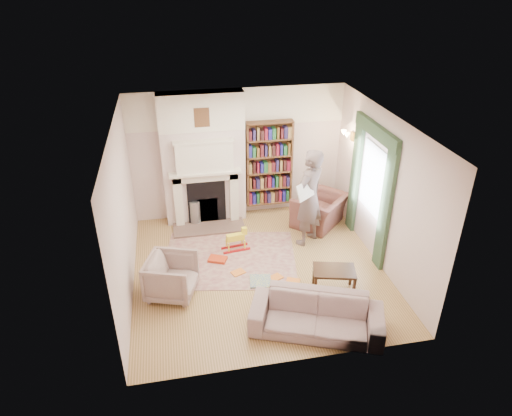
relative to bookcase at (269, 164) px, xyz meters
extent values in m
plane|color=olive|center=(-0.65, -2.12, -1.18)|extent=(4.50, 4.50, 0.00)
plane|color=white|center=(-0.65, -2.12, 1.62)|extent=(4.50, 4.50, 0.00)
plane|color=beige|center=(-0.65, 0.13, 0.22)|extent=(4.50, 0.00, 4.50)
plane|color=beige|center=(-0.65, -4.37, 0.22)|extent=(4.50, 0.00, 4.50)
plane|color=beige|center=(-2.90, -2.12, 0.22)|extent=(0.00, 4.50, 4.50)
plane|color=beige|center=(1.60, -2.12, 0.22)|extent=(0.00, 4.50, 4.50)
cube|color=beige|center=(-1.40, -0.04, 0.22)|extent=(1.70, 0.35, 2.80)
cube|color=silver|center=(-1.40, -0.33, 0.04)|extent=(1.47, 0.24, 0.05)
cube|color=black|center=(-1.40, -0.24, -0.68)|extent=(0.80, 0.06, 0.96)
cube|color=silver|center=(-1.40, -0.31, 0.38)|extent=(1.15, 0.18, 0.62)
cube|color=brown|center=(0.00, 0.00, 0.00)|extent=(1.00, 0.24, 1.85)
cube|color=silver|center=(1.58, -1.72, 0.27)|extent=(0.02, 0.90, 1.30)
cube|color=#344D31|center=(1.55, -2.42, 0.02)|extent=(0.07, 0.32, 2.40)
cube|color=#344D31|center=(1.55, -1.02, 0.02)|extent=(0.07, 0.32, 2.40)
cube|color=#344D31|center=(1.54, -1.72, 1.20)|extent=(0.09, 1.70, 0.24)
cube|color=#BFAE90|center=(-1.13, -1.70, -1.17)|extent=(2.77, 2.31, 0.01)
imported|color=#52312C|center=(0.94, -0.77, -0.84)|extent=(1.39, 1.39, 0.68)
imported|color=#B5AB96|center=(-2.22, -2.54, -0.82)|extent=(0.99, 0.98, 0.72)
imported|color=gray|center=(-0.10, -3.83, -0.88)|extent=(2.14, 1.45, 0.58)
imported|color=#5F4E4C|center=(0.49, -1.37, -0.18)|extent=(0.86, 0.82, 1.98)
cube|color=silver|center=(0.34, -1.57, 0.08)|extent=(0.43, 0.38, 0.30)
cylinder|color=#94989B|center=(-1.66, -0.22, -0.90)|extent=(0.25, 0.25, 0.55)
cube|color=#CAC747|center=(-0.70, -2.52, -1.15)|extent=(0.42, 0.42, 0.03)
cube|color=red|center=(-1.36, -1.72, -1.14)|extent=(0.40, 0.34, 0.06)
cube|color=red|center=(-0.41, -2.46, -1.16)|extent=(0.29, 0.27, 0.02)
cube|color=red|center=(-0.13, -2.62, -1.16)|extent=(0.29, 0.26, 0.02)
cube|color=red|center=(-1.04, -2.18, -1.16)|extent=(0.29, 0.26, 0.02)
cube|color=red|center=(-0.63, -2.77, -1.16)|extent=(0.30, 0.30, 0.02)
camera|label=1|loc=(-2.01, -8.85, 3.83)|focal=32.00mm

